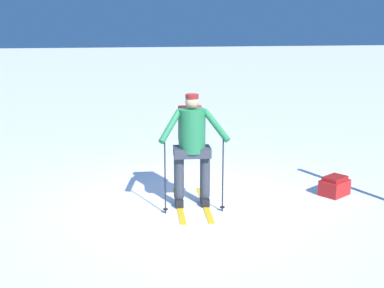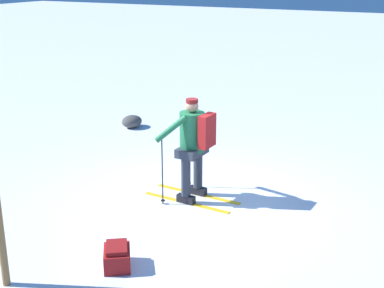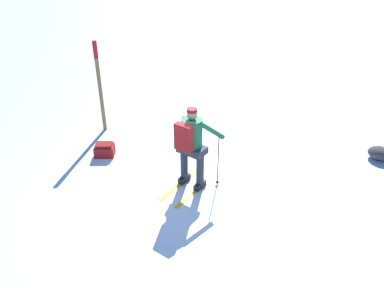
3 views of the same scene
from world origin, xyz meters
TOP-DOWN VIEW (x-y plane):
  - ground_plane at (0.00, 0.00)m, footprint 80.00×80.00m
  - skier at (-0.01, -0.14)m, footprint 1.03×1.58m
  - dropped_backpack at (2.30, -0.03)m, footprint 0.54×0.52m
  - rock_boulder at (-2.99, -3.32)m, footprint 0.52×0.45m

SIDE VIEW (x-z plane):
  - ground_plane at x=0.00m, z-range 0.00..0.00m
  - rock_boulder at x=-2.99m, z-range 0.00..0.29m
  - dropped_backpack at x=2.30m, z-range -0.01..0.30m
  - skier at x=-0.01m, z-range 0.14..1.83m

